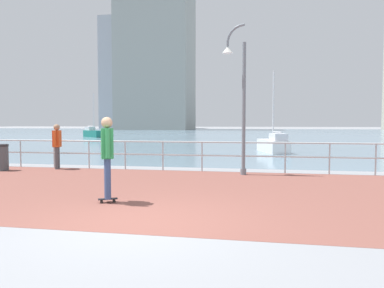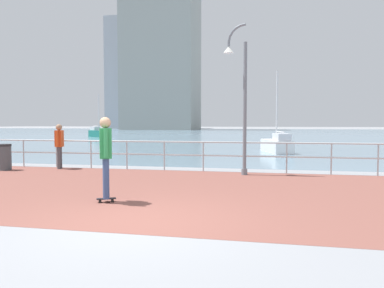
% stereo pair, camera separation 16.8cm
% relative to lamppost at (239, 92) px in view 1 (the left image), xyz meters
% --- Properties ---
extents(ground, '(220.00, 220.00, 0.00)m').
position_rel_lamppost_xyz_m(ground, '(-1.28, 33.80, -2.67)').
color(ground, gray).
extents(brick_paving, '(28.00, 7.45, 0.01)m').
position_rel_lamppost_xyz_m(brick_paving, '(-1.28, -3.15, -2.67)').
color(brick_paving, brown).
rests_on(brick_paving, ground).
extents(harbor_water, '(180.00, 88.00, 0.00)m').
position_rel_lamppost_xyz_m(harbor_water, '(-1.28, 45.57, -2.67)').
color(harbor_water, '#6B899E').
rests_on(harbor_water, ground).
extents(waterfront_railing, '(25.25, 0.06, 1.04)m').
position_rel_lamppost_xyz_m(waterfront_railing, '(-1.28, 0.57, -1.95)').
color(waterfront_railing, '#B2BCC1').
rests_on(waterfront_railing, ground).
extents(lamppost, '(0.81, 0.36, 4.83)m').
position_rel_lamppost_xyz_m(lamppost, '(0.00, 0.00, 0.00)').
color(lamppost, slate).
rests_on(lamppost, ground).
extents(skateboarder, '(0.41, 0.53, 1.80)m').
position_rel_lamppost_xyz_m(skateboarder, '(-2.41, -4.84, -1.58)').
color(skateboarder, black).
rests_on(skateboarder, ground).
extents(bystander, '(0.32, 0.56, 1.63)m').
position_rel_lamppost_xyz_m(bystander, '(-6.55, 0.22, -1.71)').
color(bystander, '#4C4C51').
rests_on(bystander, ground).
extents(trash_bin, '(0.46, 0.46, 0.93)m').
position_rel_lamppost_xyz_m(trash_bin, '(-8.21, -0.56, -2.20)').
color(trash_bin, '#474C51').
rests_on(trash_bin, ground).
extents(sailboat_navy, '(1.85, 3.44, 4.62)m').
position_rel_lamppost_xyz_m(sailboat_navy, '(1.38, 9.52, -2.23)').
color(sailboat_navy, white).
rests_on(sailboat_navy, ground).
extents(sailboat_gray, '(3.49, 3.17, 5.08)m').
position_rel_lamppost_xyz_m(sailboat_gray, '(-18.80, 28.87, -2.18)').
color(sailboat_gray, '#197266').
rests_on(sailboat_gray, ground).
extents(tower_steel, '(17.19, 12.89, 44.52)m').
position_rel_lamppost_xyz_m(tower_steel, '(-24.80, 75.94, 18.76)').
color(tower_steel, '#939993').
rests_on(tower_steel, ground).
extents(tower_slate, '(14.29, 10.09, 34.40)m').
position_rel_lamppost_xyz_m(tower_slate, '(-39.01, 94.72, 13.70)').
color(tower_slate, '#A3A8B2').
rests_on(tower_slate, ground).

